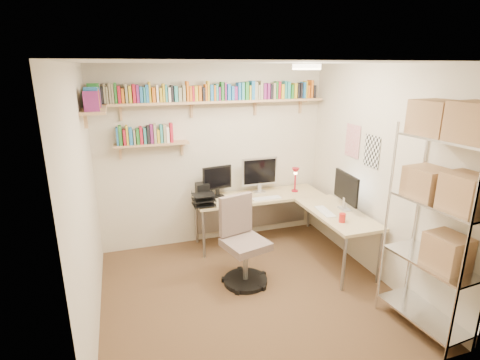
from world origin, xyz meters
TOP-DOWN VIEW (x-y plane):
  - ground at (0.00, 0.00)m, footprint 3.20×3.20m
  - room_shell at (0.00, 0.00)m, footprint 3.24×3.04m
  - wall_shelves at (-0.43, 1.30)m, footprint 3.12×1.09m
  - corner_desk at (0.64, 0.96)m, footprint 1.97×1.82m
  - office_chair at (0.01, 0.26)m, footprint 0.56×0.57m
  - wire_rack at (1.42, -1.12)m, footprint 0.49×0.89m

SIDE VIEW (x-z plane):
  - ground at x=0.00m, z-range 0.00..0.00m
  - office_chair at x=0.01m, z-range -0.08..0.96m
  - corner_desk at x=0.64m, z-range 0.09..1.32m
  - wire_rack at x=1.42m, z-range 0.43..2.63m
  - room_shell at x=0.00m, z-range 0.29..2.81m
  - wall_shelves at x=-0.43m, z-range 1.62..2.42m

